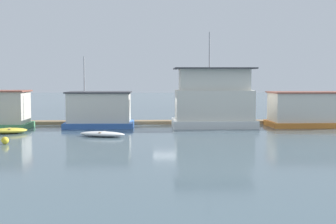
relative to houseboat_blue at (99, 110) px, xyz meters
The scene contains 8 objects.
ground_plane 6.10m from the houseboat_blue, ahead, with size 200.00×200.00×0.00m, color #475B66.
dock_walkway 6.64m from the houseboat_blue, 24.90° to the left, with size 59.60×1.47×0.30m, color #846B4C.
houseboat_blue is the anchor object (origin of this frame).
houseboat_white 9.95m from the houseboat_blue, ahead, with size 7.13×4.14×8.20m.
houseboat_orange 18.36m from the houseboat_blue, ahead, with size 7.07×4.05×3.06m.
dinghy_yellow 7.93m from the houseboat_blue, 145.08° to the right, with size 2.94×2.15×0.42m.
dinghy_white 6.95m from the houseboat_blue, 82.27° to the right, with size 3.63×2.11×0.38m.
buoy_yellow 11.63m from the houseboat_blue, 115.16° to the right, with size 0.48×0.48×0.48m, color yellow.
Camera 1 is at (-1.46, -40.12, 4.22)m, focal length 50.00 mm.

